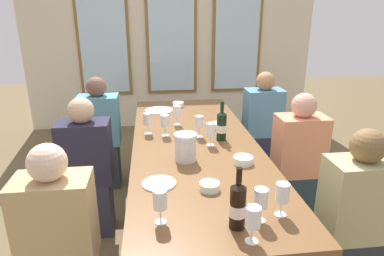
# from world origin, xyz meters

# --- Properties ---
(ground_plane) EXTENTS (12.00, 12.00, 0.00)m
(ground_plane) POSITION_xyz_m (0.00, 0.00, 0.00)
(ground_plane) COLOR brown
(back_wall_with_windows) EXTENTS (4.14, 0.10, 2.90)m
(back_wall_with_windows) POSITION_xyz_m (0.00, 2.65, 1.45)
(back_wall_with_windows) COLOR beige
(back_wall_with_windows) RESTS_ON ground
(dining_table) EXTENTS (0.94, 2.56, 0.74)m
(dining_table) POSITION_xyz_m (0.00, 0.00, 0.67)
(dining_table) COLOR brown
(dining_table) RESTS_ON ground
(white_plate_0) EXTENTS (0.20, 0.20, 0.01)m
(white_plate_0) POSITION_xyz_m (-0.29, -0.61, 0.74)
(white_plate_0) COLOR white
(white_plate_0) RESTS_ON dining_table
(white_plate_1) EXTENTS (0.28, 0.28, 0.01)m
(white_plate_1) POSITION_xyz_m (-0.25, 0.90, 0.74)
(white_plate_1) COLOR white
(white_plate_1) RESTS_ON dining_table
(metal_pitcher) EXTENTS (0.16, 0.16, 0.19)m
(metal_pitcher) POSITION_xyz_m (-0.10, -0.30, 0.84)
(metal_pitcher) COLOR silver
(metal_pitcher) RESTS_ON dining_table
(wine_bottle_0) EXTENTS (0.08, 0.08, 0.31)m
(wine_bottle_0) POSITION_xyz_m (0.06, -1.07, 0.86)
(wine_bottle_0) COLOR black
(wine_bottle_0) RESTS_ON dining_table
(wine_bottle_1) EXTENTS (0.08, 0.08, 0.31)m
(wine_bottle_1) POSITION_xyz_m (0.21, 0.05, 0.86)
(wine_bottle_1) COLOR black
(wine_bottle_1) RESTS_ON dining_table
(tasting_bowl_0) EXTENTS (0.12, 0.12, 0.04)m
(tasting_bowl_0) POSITION_xyz_m (0.23, 0.32, 0.76)
(tasting_bowl_0) COLOR white
(tasting_bowl_0) RESTS_ON dining_table
(tasting_bowl_1) EXTENTS (0.11, 0.11, 0.05)m
(tasting_bowl_1) POSITION_xyz_m (-0.05, 1.03, 0.76)
(tasting_bowl_1) COLOR white
(tasting_bowl_1) RESTS_ON dining_table
(tasting_bowl_2) EXTENTS (0.13, 0.13, 0.05)m
(tasting_bowl_2) POSITION_xyz_m (0.27, -0.40, 0.76)
(tasting_bowl_2) COLOR white
(tasting_bowl_2) RESTS_ON dining_table
(tasting_bowl_3) EXTENTS (0.12, 0.12, 0.05)m
(tasting_bowl_3) POSITION_xyz_m (-0.01, -0.71, 0.76)
(tasting_bowl_3) COLOR white
(tasting_bowl_3) RESTS_ON dining_table
(wine_glass_0) EXTENTS (0.07, 0.07, 0.17)m
(wine_glass_0) POSITION_xyz_m (0.10, -1.18, 0.86)
(wine_glass_0) COLOR white
(wine_glass_0) RESTS_ON dining_table
(wine_glass_1) EXTENTS (0.07, 0.07, 0.17)m
(wine_glass_1) POSITION_xyz_m (-0.36, 0.25, 0.86)
(wine_glass_1) COLOR white
(wine_glass_1) RESTS_ON dining_table
(wine_glass_2) EXTENTS (0.07, 0.07, 0.17)m
(wine_glass_2) POSITION_xyz_m (0.18, -1.03, 0.86)
(wine_glass_2) COLOR white
(wine_glass_2) RESTS_ON dining_table
(wine_glass_3) EXTENTS (0.07, 0.07, 0.17)m
(wine_glass_3) POSITION_xyz_m (-0.10, 0.45, 0.86)
(wine_glass_3) COLOR white
(wine_glass_3) RESTS_ON dining_table
(wine_glass_4) EXTENTS (0.07, 0.07, 0.17)m
(wine_glass_4) POSITION_xyz_m (-0.22, 0.19, 0.86)
(wine_glass_4) COLOR white
(wine_glass_4) RESTS_ON dining_table
(wine_glass_5) EXTENTS (0.07, 0.07, 0.17)m
(wine_glass_5) POSITION_xyz_m (-0.30, -0.99, 0.86)
(wine_glass_5) COLOR white
(wine_glass_5) RESTS_ON dining_table
(wine_glass_6) EXTENTS (0.07, 0.07, 0.17)m
(wine_glass_6) POSITION_xyz_m (0.11, -0.06, 0.86)
(wine_glass_6) COLOR white
(wine_glass_6) RESTS_ON dining_table
(wine_glass_7) EXTENTS (0.07, 0.07, 0.17)m
(wine_glass_7) POSITION_xyz_m (0.05, 0.13, 0.86)
(wine_glass_7) COLOR white
(wine_glass_7) RESTS_ON dining_table
(wine_glass_8) EXTENTS (0.07, 0.07, 0.17)m
(wine_glass_8) POSITION_xyz_m (0.30, -1.00, 0.86)
(wine_glass_8) COLOR white
(wine_glass_8) RESTS_ON dining_table
(seated_person_0) EXTENTS (0.38, 0.24, 1.11)m
(seated_person_0) POSITION_xyz_m (-0.82, -0.84, 0.53)
(seated_person_0) COLOR #373931
(seated_person_0) RESTS_ON ground
(seated_person_1) EXTENTS (0.38, 0.24, 1.11)m
(seated_person_1) POSITION_xyz_m (0.82, -0.83, 0.53)
(seated_person_1) COLOR #272D35
(seated_person_1) RESTS_ON ground
(seated_person_2) EXTENTS (0.38, 0.24, 1.11)m
(seated_person_2) POSITION_xyz_m (-0.82, 0.82, 0.53)
(seated_person_2) COLOR #2B363A
(seated_person_2) RESTS_ON ground
(seated_person_3) EXTENTS (0.38, 0.24, 1.11)m
(seated_person_3) POSITION_xyz_m (0.82, 0.88, 0.53)
(seated_person_3) COLOR #252641
(seated_person_3) RESTS_ON ground
(seated_person_4) EXTENTS (0.38, 0.24, 1.11)m
(seated_person_4) POSITION_xyz_m (-0.82, 0.04, 0.53)
(seated_person_4) COLOR #2D2B3F
(seated_person_4) RESTS_ON ground
(seated_person_5) EXTENTS (0.38, 0.24, 1.11)m
(seated_person_5) POSITION_xyz_m (0.82, -0.02, 0.53)
(seated_person_5) COLOR #253842
(seated_person_5) RESTS_ON ground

